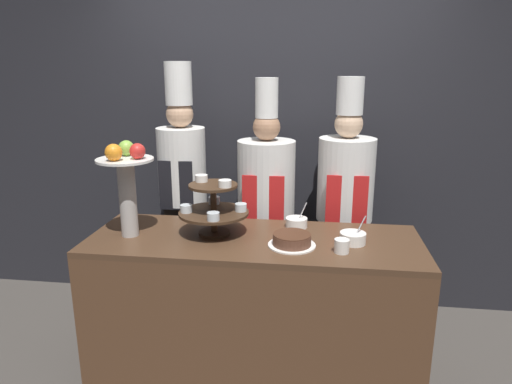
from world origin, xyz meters
name	(u,v)px	position (x,y,z in m)	size (l,w,h in m)	color
wall_back	(272,130)	(0.00, 1.39, 1.40)	(10.00, 0.06, 2.80)	#232328
buffet_counter	(254,308)	(0.00, 0.35, 0.45)	(1.92, 0.69, 0.90)	brown
tiered_stand	(214,206)	(-0.24, 0.38, 1.08)	(0.41, 0.41, 0.35)	#3D2819
fruit_pedestal	(127,178)	(-0.73, 0.30, 1.25)	(0.32, 0.32, 0.56)	#B2ADA8
cake_round	(292,240)	(0.23, 0.26, 0.94)	(0.27, 0.27, 0.07)	white
cup_white	(342,246)	(0.49, 0.19, 0.94)	(0.08, 0.08, 0.07)	white
serving_bowl_near	(353,238)	(0.56, 0.34, 0.94)	(0.15, 0.15, 0.17)	white
serving_bowl_far	(296,222)	(0.24, 0.57, 0.94)	(0.13, 0.13, 0.16)	white
chef_left	(183,184)	(-0.61, 1.00, 1.04)	(0.34, 0.34, 1.90)	#38332D
chef_center_left	(266,200)	(0.00, 1.00, 0.94)	(0.41, 0.41, 1.80)	black
chef_center_right	(345,199)	(0.55, 1.00, 0.97)	(0.39, 0.39, 1.81)	#38332D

